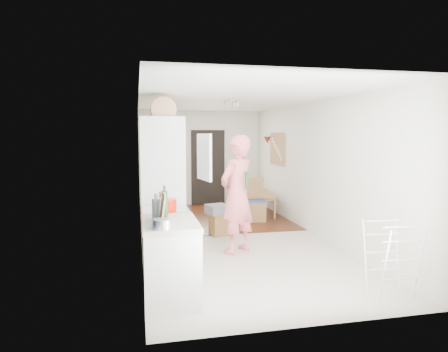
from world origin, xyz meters
name	(u,v)px	position (x,y,z in m)	size (l,w,h in m)	color
room_shell	(230,170)	(0.00, 0.00, 1.25)	(3.20, 7.00, 2.50)	silver
floor	(230,237)	(0.00, 0.00, 0.00)	(3.20, 7.00, 0.01)	beige
wood_floor_overlay	(212,217)	(0.00, 1.85, 0.01)	(3.20, 3.30, 0.01)	#4F1F0D
sage_wall_panel	(141,138)	(-1.59, -2.00, 1.85)	(0.02, 3.00, 1.30)	slate
tile_splashback	(144,202)	(-1.59, -2.55, 1.15)	(0.02, 1.90, 0.50)	black
doorway_recess	(208,168)	(0.20, 3.48, 1.00)	(0.90, 0.04, 2.00)	black
base_cabinet	(170,263)	(-1.30, -2.55, 0.43)	(0.60, 0.90, 0.86)	silver
worktop	(170,223)	(-1.30, -2.55, 0.89)	(0.62, 0.92, 0.06)	beige
range_cooker	(166,244)	(-1.30, -1.80, 0.44)	(0.60, 0.60, 0.88)	silver
cooker_top	(165,210)	(-1.30, -1.80, 0.90)	(0.60, 0.60, 0.04)	silver
fridge_housing	(162,187)	(-1.27, -0.78, 1.07)	(0.66, 0.66, 2.15)	silver
fridge_door	(204,157)	(-0.66, -1.08, 1.55)	(0.56, 0.04, 0.70)	silver
fridge_interior	(182,156)	(-0.96, -0.78, 1.55)	(0.02, 0.52, 0.66)	white
pinboard	(277,149)	(1.58, 1.90, 1.55)	(0.03, 0.90, 0.70)	tan
pinboard_frame	(277,149)	(1.57, 1.90, 1.55)	(0.01, 0.94, 0.74)	olive
wall_sconce	(267,140)	(1.54, 2.55, 1.75)	(0.18, 0.18, 0.16)	maroon
person	(237,184)	(-0.11, -0.91, 1.11)	(0.81, 0.53, 2.22)	#E06568
dining_table	(257,205)	(1.09, 1.95, 0.21)	(1.20, 0.67, 0.42)	olive
dining_chair	(256,200)	(0.85, 1.22, 0.47)	(0.40, 0.40, 0.94)	olive
stool	(219,224)	(-0.17, 0.21, 0.20)	(0.31, 0.31, 0.41)	olive
grey_drape	(217,209)	(-0.20, 0.23, 0.49)	(0.38, 0.38, 0.17)	slate
drying_rack	(392,260)	(1.21, -3.01, 0.44)	(0.46, 0.41, 0.89)	silver
bread_bin	(163,110)	(-1.24, -0.81, 2.25)	(0.40, 0.38, 0.21)	tan
red_casserole	(166,205)	(-1.30, -1.99, 1.00)	(0.26, 0.26, 0.15)	red
steel_pan	(163,224)	(-1.40, -2.91, 0.97)	(0.20, 0.20, 0.10)	silver
held_bottle	(247,180)	(0.00, -1.09, 1.19)	(0.06, 0.06, 0.27)	#19441E
bottle_a	(165,208)	(-1.34, -2.45, 1.05)	(0.06, 0.06, 0.27)	#19441E
bottle_b	(165,203)	(-1.33, -2.17, 1.06)	(0.07, 0.07, 0.29)	#19441E
bottle_c	(156,209)	(-1.44, -2.45, 1.04)	(0.10, 0.10, 0.25)	silver
pepper_mill_front	(162,204)	(-1.36, -2.02, 1.03)	(0.06, 0.06, 0.21)	tan
pepper_mill_back	(164,203)	(-1.33, -2.02, 1.03)	(0.06, 0.06, 0.22)	tan
chopping_boards	(163,208)	(-1.39, -2.67, 1.09)	(0.04, 0.25, 0.33)	tan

